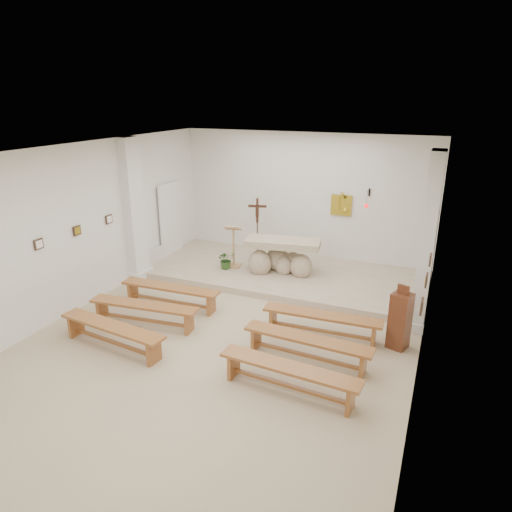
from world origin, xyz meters
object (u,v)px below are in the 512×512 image
at_px(lectern, 233,246).
at_px(donation_pedestal, 400,320).
at_px(bench_left_third, 112,331).
at_px(bench_right_third, 289,373).
at_px(altar, 281,259).
at_px(bench_right_front, 322,320).
at_px(bench_left_second, 144,309).
at_px(bench_right_second, 307,343).
at_px(crucifix_stand, 257,223).
at_px(bench_left_front, 170,291).

height_order(lectern, donation_pedestal, lectern).
distance_m(bench_left_third, bench_right_third, 3.40).
bearing_deg(donation_pedestal, altar, 161.55).
distance_m(donation_pedestal, bench_right_front, 1.42).
distance_m(bench_left_second, bench_right_second, 3.40).
bearing_deg(lectern, altar, -8.08).
bearing_deg(bench_right_second, altar, 119.74).
xyz_separation_m(donation_pedestal, bench_right_front, (-1.40, -0.17, -0.19)).
bearing_deg(crucifix_stand, altar, -57.04).
xyz_separation_m(lectern, bench_left_second, (-0.37, -3.38, -0.36)).
relative_size(bench_left_front, bench_right_front, 1.00).
bearing_deg(lectern, bench_left_front, -111.75).
height_order(altar, bench_left_second, altar).
bearing_deg(donation_pedestal, bench_left_third, -138.09).
relative_size(bench_right_front, bench_left_third, 0.99).
bearing_deg(bench_left_second, crucifix_stand, 75.90).
relative_size(bench_right_second, bench_left_third, 1.00).
bearing_deg(bench_left_second, bench_right_third, -21.83).
bearing_deg(lectern, bench_left_second, -109.29).
xyz_separation_m(altar, donation_pedestal, (3.14, -2.36, 0.03)).
xyz_separation_m(altar, crucifix_stand, (-1.04, 0.90, 0.58)).
bearing_deg(bench_left_third, bench_left_second, 96.60).
bearing_deg(bench_left_third, donation_pedestal, 30.11).
distance_m(crucifix_stand, bench_right_second, 5.25).
bearing_deg(bench_right_front, bench_right_third, -92.65).
height_order(crucifix_stand, bench_left_second, crucifix_stand).
bearing_deg(crucifix_stand, lectern, -119.81).
bearing_deg(altar, bench_left_third, -120.17).
relative_size(altar, bench_left_third, 0.84).
bearing_deg(lectern, bench_right_second, -61.11).
height_order(donation_pedestal, bench_left_second, donation_pedestal).
distance_m(altar, bench_right_third, 4.78).
distance_m(altar, bench_right_second, 3.90).
xyz_separation_m(donation_pedestal, bench_right_second, (-1.40, -1.13, -0.19)).
bearing_deg(bench_right_second, lectern, 135.06).
bearing_deg(donation_pedestal, bench_right_second, -122.68).
xyz_separation_m(altar, bench_right_third, (1.74, -4.44, -0.16)).
xyz_separation_m(bench_left_front, bench_left_third, (0.00, -1.92, 0.00)).
distance_m(lectern, donation_pedestal, 4.97).
bearing_deg(bench_left_third, crucifix_stand, 90.02).
height_order(lectern, bench_left_third, lectern).
xyz_separation_m(crucifix_stand, bench_left_third, (-0.62, -5.34, -0.74)).
xyz_separation_m(altar, bench_left_third, (-1.66, -4.44, -0.16)).
relative_size(altar, bench_right_second, 0.85).
relative_size(crucifix_stand, bench_left_front, 0.72).
height_order(lectern, bench_right_front, lectern).
relative_size(bench_right_front, bench_right_second, 1.00).
height_order(crucifix_stand, bench_right_second, crucifix_stand).
bearing_deg(crucifix_stand, bench_right_front, -67.10).
bearing_deg(bench_left_front, bench_right_second, -18.10).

